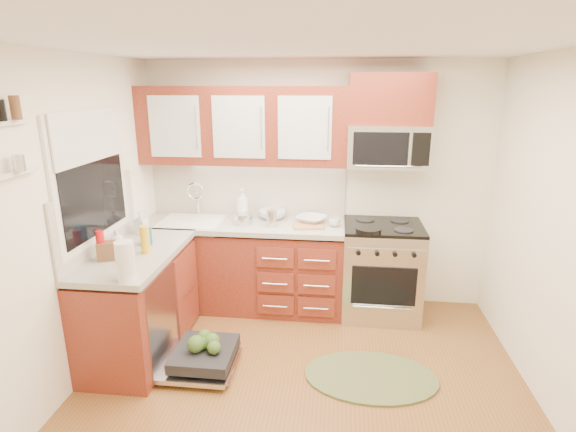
# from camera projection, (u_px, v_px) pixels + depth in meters

# --- Properties ---
(floor) EXTENTS (3.50, 3.50, 0.00)m
(floor) POSITION_uv_depth(u_px,v_px,m) (301.00, 400.00, 3.35)
(floor) COLOR brown
(floor) RESTS_ON ground
(ceiling) EXTENTS (3.50, 3.50, 0.00)m
(ceiling) POSITION_uv_depth(u_px,v_px,m) (304.00, 43.00, 2.64)
(ceiling) COLOR white
(ceiling) RESTS_ON ground
(wall_back) EXTENTS (3.50, 0.04, 2.50)m
(wall_back) POSITION_uv_depth(u_px,v_px,m) (316.00, 186.00, 4.66)
(wall_back) COLOR white
(wall_back) RESTS_ON ground
(wall_left) EXTENTS (0.04, 3.50, 2.50)m
(wall_left) POSITION_uv_depth(u_px,v_px,m) (57.00, 233.00, 3.18)
(wall_left) COLOR white
(wall_left) RESTS_ON ground
(base_cabinet_back) EXTENTS (2.05, 0.60, 0.85)m
(base_cabinet_back) POSITION_uv_depth(u_px,v_px,m) (244.00, 268.00, 4.69)
(base_cabinet_back) COLOR #5B1C14
(base_cabinet_back) RESTS_ON ground
(base_cabinet_left) EXTENTS (0.60, 1.25, 0.85)m
(base_cabinet_left) POSITION_uv_depth(u_px,v_px,m) (140.00, 306.00, 3.89)
(base_cabinet_left) COLOR #5B1C14
(base_cabinet_left) RESTS_ON ground
(countertop_back) EXTENTS (2.07, 0.64, 0.05)m
(countertop_back) POSITION_uv_depth(u_px,v_px,m) (243.00, 225.00, 4.54)
(countertop_back) COLOR #9E9990
(countertop_back) RESTS_ON base_cabinet_back
(countertop_left) EXTENTS (0.64, 1.27, 0.05)m
(countertop_left) POSITION_uv_depth(u_px,v_px,m) (136.00, 254.00, 3.75)
(countertop_left) COLOR #9E9990
(countertop_left) RESTS_ON base_cabinet_left
(backsplash_back) EXTENTS (2.05, 0.02, 0.57)m
(backsplash_back) POSITION_uv_depth(u_px,v_px,m) (248.00, 188.00, 4.74)
(backsplash_back) COLOR #B1AB9F
(backsplash_back) RESTS_ON ground
(backsplash_left) EXTENTS (0.02, 1.25, 0.57)m
(backsplash_left) POSITION_uv_depth(u_px,v_px,m) (98.00, 218.00, 3.69)
(backsplash_left) COLOR #B1AB9F
(backsplash_left) RESTS_ON ground
(upper_cabinets) EXTENTS (2.05, 0.35, 0.75)m
(upper_cabinets) POSITION_uv_depth(u_px,v_px,m) (243.00, 126.00, 4.40)
(upper_cabinets) COLOR #5B1C14
(upper_cabinets) RESTS_ON ground
(cabinet_over_mw) EXTENTS (0.76, 0.35, 0.47)m
(cabinet_over_mw) POSITION_uv_depth(u_px,v_px,m) (390.00, 99.00, 4.17)
(cabinet_over_mw) COLOR #5B1C14
(cabinet_over_mw) RESTS_ON ground
(range) EXTENTS (0.76, 0.64, 0.95)m
(range) POSITION_uv_depth(u_px,v_px,m) (381.00, 270.00, 4.50)
(range) COLOR silver
(range) RESTS_ON ground
(microwave) EXTENTS (0.76, 0.38, 0.40)m
(microwave) POSITION_uv_depth(u_px,v_px,m) (387.00, 146.00, 4.27)
(microwave) COLOR silver
(microwave) RESTS_ON ground
(sink) EXTENTS (0.62, 0.50, 0.26)m
(sink) POSITION_uv_depth(u_px,v_px,m) (192.00, 233.00, 4.61)
(sink) COLOR white
(sink) RESTS_ON ground
(dishwasher) EXTENTS (0.70, 0.60, 0.20)m
(dishwasher) POSITION_uv_depth(u_px,v_px,m) (200.00, 358.00, 3.70)
(dishwasher) COLOR silver
(dishwasher) RESTS_ON ground
(window) EXTENTS (0.03, 1.05, 1.05)m
(window) POSITION_uv_depth(u_px,v_px,m) (91.00, 178.00, 3.57)
(window) COLOR white
(window) RESTS_ON ground
(window_blind) EXTENTS (0.02, 0.96, 0.40)m
(window_blind) POSITION_uv_depth(u_px,v_px,m) (89.00, 136.00, 3.48)
(window_blind) COLOR white
(window_blind) RESTS_ON ground
(shelf_upper) EXTENTS (0.04, 0.40, 0.03)m
(shelf_upper) POSITION_uv_depth(u_px,v_px,m) (6.00, 123.00, 2.62)
(shelf_upper) COLOR white
(shelf_upper) RESTS_ON ground
(shelf_lower) EXTENTS (0.04, 0.40, 0.03)m
(shelf_lower) POSITION_uv_depth(u_px,v_px,m) (14.00, 173.00, 2.71)
(shelf_lower) COLOR white
(shelf_lower) RESTS_ON ground
(rug) EXTENTS (1.21, 0.95, 0.02)m
(rug) POSITION_uv_depth(u_px,v_px,m) (371.00, 377.00, 3.60)
(rug) COLOR #546036
(rug) RESTS_ON ground
(skillet) EXTENTS (0.30, 0.30, 0.04)m
(skillet) POSITION_uv_depth(u_px,v_px,m) (368.00, 230.00, 4.14)
(skillet) COLOR black
(skillet) RESTS_ON range
(stock_pot) EXTENTS (0.24, 0.24, 0.11)m
(stock_pot) POSITION_uv_depth(u_px,v_px,m) (243.00, 219.00, 4.46)
(stock_pot) COLOR silver
(stock_pot) RESTS_ON countertop_back
(cutting_board) EXTENTS (0.32, 0.23, 0.02)m
(cutting_board) POSITION_uv_depth(u_px,v_px,m) (308.00, 226.00, 4.38)
(cutting_board) COLOR #A5774B
(cutting_board) RESTS_ON countertop_back
(canister) EXTENTS (0.10, 0.10, 0.16)m
(canister) POSITION_uv_depth(u_px,v_px,m) (272.00, 219.00, 4.37)
(canister) COLOR silver
(canister) RESTS_ON countertop_back
(paper_towel_roll) EXTENTS (0.15, 0.15, 0.29)m
(paper_towel_roll) POSITION_uv_depth(u_px,v_px,m) (125.00, 261.00, 3.16)
(paper_towel_roll) COLOR white
(paper_towel_roll) RESTS_ON countertop_left
(mustard_bottle) EXTENTS (0.09, 0.09, 0.23)m
(mustard_bottle) POSITION_uv_depth(u_px,v_px,m) (145.00, 240.00, 3.68)
(mustard_bottle) COLOR gold
(mustard_bottle) RESTS_ON countertop_left
(red_bottle) EXTENTS (0.08, 0.08, 0.24)m
(red_bottle) POSITION_uv_depth(u_px,v_px,m) (101.00, 246.00, 3.54)
(red_bottle) COLOR red
(red_bottle) RESTS_ON countertop_left
(wooden_box) EXTENTS (0.17, 0.15, 0.14)m
(wooden_box) POSITION_uv_depth(u_px,v_px,m) (107.00, 251.00, 3.56)
(wooden_box) COLOR brown
(wooden_box) RESTS_ON countertop_left
(blue_carton) EXTENTS (0.11, 0.09, 0.15)m
(blue_carton) POSITION_uv_depth(u_px,v_px,m) (146.00, 236.00, 3.88)
(blue_carton) COLOR #297AC1
(blue_carton) RESTS_ON countertop_left
(bowl_a) EXTENTS (0.38, 0.38, 0.07)m
(bowl_a) POSITION_uv_depth(u_px,v_px,m) (311.00, 219.00, 4.51)
(bowl_a) COLOR #999999
(bowl_a) RESTS_ON countertop_back
(bowl_b) EXTENTS (0.33, 0.33, 0.09)m
(bowl_b) POSITION_uv_depth(u_px,v_px,m) (272.00, 215.00, 4.65)
(bowl_b) COLOR #999999
(bowl_b) RESTS_ON countertop_back
(cup) EXTENTS (0.11, 0.11, 0.09)m
(cup) POSITION_uv_depth(u_px,v_px,m) (334.00, 222.00, 4.39)
(cup) COLOR #999999
(cup) RESTS_ON countertop_back
(soap_bottle_a) EXTENTS (0.14, 0.14, 0.33)m
(soap_bottle_a) POSITION_uv_depth(u_px,v_px,m) (242.00, 205.00, 4.55)
(soap_bottle_a) COLOR #999999
(soap_bottle_a) RESTS_ON countertop_back
(soap_bottle_b) EXTENTS (0.11, 0.11, 0.22)m
(soap_bottle_b) POSITION_uv_depth(u_px,v_px,m) (141.00, 223.00, 4.16)
(soap_bottle_b) COLOR #999999
(soap_bottle_b) RESTS_ON countertop_left
(soap_bottle_c) EXTENTS (0.14, 0.14, 0.17)m
(soap_bottle_c) POSITION_uv_depth(u_px,v_px,m) (117.00, 239.00, 3.79)
(soap_bottle_c) COLOR #999999
(soap_bottle_c) RESTS_ON countertop_left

